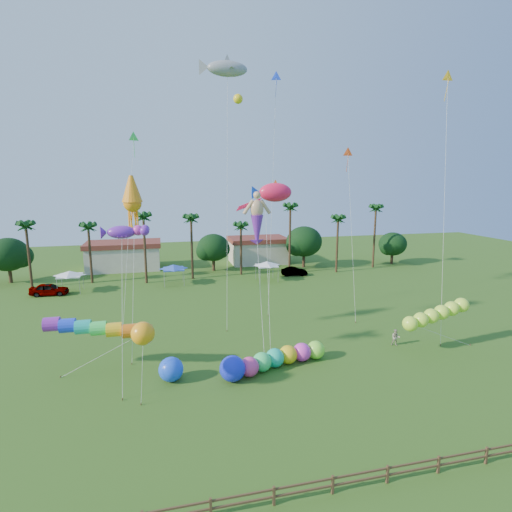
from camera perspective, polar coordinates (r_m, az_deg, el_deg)
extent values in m
plane|color=#285116|center=(27.62, 5.30, -22.66)|extent=(160.00, 160.00, 0.00)
cylinder|color=#3A2819|center=(65.30, -29.68, -0.14)|extent=(0.36, 0.36, 9.00)
cylinder|color=#3A2819|center=(64.54, -22.59, 0.11)|extent=(0.36, 0.36, 8.50)
cylinder|color=#3A2819|center=(61.66, -15.57, 0.79)|extent=(0.36, 0.36, 10.00)
cylinder|color=#3A2819|center=(62.82, -9.14, 0.99)|extent=(0.36, 0.36, 9.50)
cylinder|color=#3A2819|center=(65.01, -2.15, 0.78)|extent=(0.36, 0.36, 8.00)
cylinder|color=#3A2819|center=(65.86, 4.85, 2.19)|extent=(0.36, 0.36, 11.00)
cylinder|color=#3A2819|center=(68.05, 11.52, 1.44)|extent=(0.36, 0.36, 9.00)
cylinder|color=#3A2819|center=(73.38, 16.55, 2.46)|extent=(0.36, 0.36, 10.50)
sphere|color=#113814|center=(70.29, -31.92, 0.19)|extent=(5.88, 5.88, 5.88)
sphere|color=#113814|center=(68.25, -6.12, 1.22)|extent=(5.46, 5.46, 5.46)
sphere|color=#113814|center=(71.04, 6.89, 2.08)|extent=(6.30, 6.30, 6.30)
sphere|color=#113814|center=(77.88, 18.94, 1.64)|extent=(5.04, 5.04, 5.04)
cube|color=beige|center=(73.24, -18.33, -0.23)|extent=(12.00, 7.00, 4.00)
cube|color=beige|center=(75.08, 0.23, 0.57)|extent=(10.00, 7.00, 4.00)
pyramid|color=white|center=(60.35, -25.08, -2.22)|extent=(3.00, 3.00, 0.60)
pyramid|color=blue|center=(60.09, -11.71, -1.48)|extent=(3.00, 3.00, 0.60)
pyramid|color=white|center=(61.14, 1.55, -1.05)|extent=(3.00, 3.00, 0.60)
cube|color=brown|center=(21.60, -6.48, -32.15)|extent=(0.12, 0.12, 1.00)
cube|color=brown|center=(22.04, 2.59, -31.04)|extent=(0.12, 0.12, 1.00)
cube|color=brown|center=(22.86, 10.91, -29.42)|extent=(0.12, 0.12, 1.00)
cube|color=brown|center=(24.04, 18.27, -27.50)|extent=(0.12, 0.12, 1.00)
cube|color=brown|center=(25.52, 24.62, -25.46)|extent=(0.12, 0.12, 1.00)
cube|color=brown|center=(27.25, 30.04, -23.44)|extent=(0.12, 0.12, 1.00)
cube|color=brown|center=(22.64, 10.94, -28.74)|extent=(36.00, 0.08, 0.10)
cube|color=brown|center=(22.90, 10.90, -29.52)|extent=(36.00, 0.08, 0.10)
imported|color=#4C4C54|center=(60.61, -27.45, -4.24)|extent=(4.95, 2.29, 1.64)
imported|color=#4C4C54|center=(65.19, 5.49, -2.21)|extent=(4.37, 2.14, 1.38)
imported|color=#A79D8B|center=(40.16, 19.33, -10.93)|extent=(0.95, 0.87, 1.57)
sphere|color=#E33B8B|center=(32.55, -0.97, -15.54)|extent=(1.57, 1.57, 1.57)
sphere|color=#36E56C|center=(33.31, 0.86, -14.89)|extent=(1.57, 1.57, 1.57)
sphere|color=#1BC097|center=(34.04, 2.70, -14.32)|extent=(1.57, 1.57, 1.57)
sphere|color=yellow|center=(34.67, 4.60, -13.86)|extent=(1.57, 1.57, 1.57)
sphere|color=#ED37CB|center=(35.24, 6.57, -13.47)|extent=(1.57, 1.57, 1.57)
sphere|color=#86FF38|center=(35.82, 8.52, -13.12)|extent=(1.57, 1.57, 1.57)
sphere|color=#1A29EB|center=(31.82, -3.38, -15.76)|extent=(2.50, 2.50, 2.00)
sphere|color=#1C4FFF|center=(32.45, -12.05, -15.55)|extent=(1.89, 1.89, 1.89)
cylinder|color=red|center=(33.68, -19.16, -10.55)|extent=(8.35, 2.61, 1.12)
cylinder|color=silver|center=(34.63, -21.01, -13.03)|extent=(6.58, 0.43, 3.33)
cylinder|color=brown|center=(36.05, -26.16, -15.22)|extent=(0.08, 0.08, 0.16)
ellipsoid|color=#C3FF38|center=(38.01, 21.16, -9.01)|extent=(7.27, 3.33, 1.57)
cylinder|color=silver|center=(40.52, 24.93, -10.20)|extent=(6.78, 0.26, 2.85)
cylinder|color=brown|center=(43.17, 28.29, -11.10)|extent=(0.08, 0.08, 0.16)
sphere|color=#FF9C14|center=(28.18, -15.86, -10.60)|extent=(1.87, 1.87, 1.58)
cylinder|color=silver|center=(29.16, -15.99, -15.35)|extent=(0.41, 0.12, 5.13)
cylinder|color=brown|center=(30.29, -16.12, -19.64)|extent=(0.08, 0.08, 0.16)
cylinder|color=silver|center=(34.18, 0.71, -5.23)|extent=(0.55, 5.00, 11.60)
cylinder|color=brown|center=(33.93, 1.32, -15.72)|extent=(0.08, 0.08, 0.16)
ellipsoid|color=#FD1C4B|center=(38.09, 2.79, 9.07)|extent=(4.92, 2.24, 1.98)
cylinder|color=silver|center=(36.50, 2.46, -2.17)|extent=(1.71, 4.71, 14.11)
cylinder|color=brown|center=(36.38, 2.11, -13.82)|extent=(0.08, 0.08, 0.16)
ellipsoid|color=gray|center=(46.65, -4.12, 25.13)|extent=(6.09, 3.57, 2.05)
cylinder|color=silver|center=(42.01, -4.15, 8.26)|extent=(1.48, 6.25, 26.84)
cylinder|color=brown|center=(41.62, -4.17, -10.60)|extent=(0.08, 0.08, 0.16)
cone|color=orange|center=(36.73, -17.23, 7.21)|extent=(1.80, 1.80, 5.00)
cylinder|color=silver|center=(35.81, -17.27, -3.61)|extent=(0.58, 3.87, 13.25)
cylinder|color=brown|center=(36.18, -17.31, -14.48)|extent=(0.08, 0.08, 0.16)
ellipsoid|color=purple|center=(31.23, -18.67, 3.25)|extent=(3.90, 2.71, 1.38)
cylinder|color=silver|center=(30.65, -18.60, -7.85)|extent=(0.33, 3.77, 11.44)
cylinder|color=brown|center=(31.20, -18.55, -18.83)|extent=(0.08, 0.08, 0.16)
cone|color=#CF4617|center=(47.26, 13.00, 14.17)|extent=(1.29, 0.43, 1.27)
cylinder|color=silver|center=(45.27, 13.52, 2.72)|extent=(0.65, 4.84, 18.27)
cylinder|color=brown|center=(45.18, 14.05, -9.16)|extent=(0.08, 0.08, 0.16)
cone|color=gold|center=(44.80, 25.72, 22.06)|extent=(1.32, 0.34, 1.30)
cylinder|color=silver|center=(41.51, 25.29, 5.82)|extent=(1.91, 4.53, 24.78)
cylinder|color=brown|center=(41.88, 24.86, -11.47)|extent=(0.08, 0.08, 0.16)
cone|color=#37EB54|center=(41.76, -17.08, 15.88)|extent=(1.14, 0.66, 1.14)
cylinder|color=silver|center=(39.85, -17.82, 2.20)|extent=(1.87, 4.35, 19.29)
cylinder|color=brown|center=(40.32, -18.58, -11.88)|extent=(0.08, 0.08, 0.16)
cone|color=blue|center=(48.49, 2.89, 24.18)|extent=(1.30, 0.63, 1.27)
cylinder|color=silver|center=(45.36, 2.30, 8.25)|extent=(1.72, 3.35, 26.51)
cylinder|color=brown|center=(46.03, 1.73, -8.46)|extent=(0.08, 0.08, 0.16)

